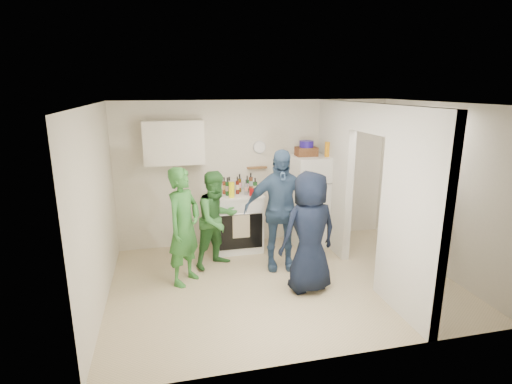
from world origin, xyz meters
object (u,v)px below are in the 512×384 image
fridge (311,200)px  person_denim (280,210)px  person_green_center (217,219)px  person_nook (407,207)px  stove (237,221)px  person_navy (309,232)px  blue_bowl (307,144)px  person_green_left (184,226)px  yellow_cup_stack_top (327,149)px  wicker_basket (306,152)px

fridge → person_denim: bearing=-134.5°
person_green_center → fridge: bearing=-11.4°
fridge → person_green_center: bearing=-161.9°
person_denim → person_nook: bearing=-4.7°
stove → person_navy: bearing=-67.2°
blue_bowl → person_green_center: 2.02m
person_green_left → person_navy: person_green_left is taller
person_denim → person_green_center: bearing=170.9°
stove → yellow_cup_stack_top: yellow_cup_stack_top is taller
person_green_left → person_nook: 3.33m
wicker_basket → person_denim: size_ratio=0.19×
yellow_cup_stack_top → person_navy: 1.93m
person_navy → person_nook: bearing=-178.0°
person_nook → person_green_left: bearing=-86.1°
blue_bowl → person_green_center: blue_bowl is taller
stove → wicker_basket: (1.22, 0.02, 1.15)m
wicker_basket → yellow_cup_stack_top: bearing=-25.1°
yellow_cup_stack_top → person_denim: person_denim is taller
yellow_cup_stack_top → person_green_left: size_ratio=0.15×
person_denim → person_navy: person_denim is taller
stove → person_navy: size_ratio=0.59×
fridge → person_nook: person_nook is taller
person_green_center → wicker_basket: bearing=-8.8°
fridge → blue_bowl: size_ratio=6.53×
blue_bowl → person_navy: bearing=-107.7°
person_green_center → person_navy: bearing=-72.7°
person_denim → person_navy: 0.80m
person_green_left → person_navy: size_ratio=1.01×
blue_bowl → person_denim: person_denim is taller
wicker_basket → person_nook: size_ratio=0.18×
person_green_center → person_denim: bearing=-45.8°
yellow_cup_stack_top → person_nook: 1.59m
stove → fridge: (1.32, -0.03, 0.29)m
person_green_left → person_nook: (3.32, -0.22, 0.13)m
person_denim → blue_bowl: bearing=58.0°
fridge → person_nook: 1.64m
person_green_center → person_navy: (1.10, -1.04, 0.08)m
person_green_center → person_denim: person_denim is taller
person_denim → yellow_cup_stack_top: bearing=42.4°
person_green_center → yellow_cup_stack_top: bearing=-16.1°
wicker_basket → person_green_left: bearing=-153.8°
yellow_cup_stack_top → person_denim: size_ratio=0.14×
person_green_left → person_denim: (1.43, 0.17, 0.09)m
wicker_basket → blue_bowl: (0.00, 0.00, 0.13)m
wicker_basket → person_green_center: 1.96m
blue_bowl → person_nook: bearing=-47.7°
yellow_cup_stack_top → person_denim: (-1.04, -0.73, -0.77)m
person_green_left → person_denim: size_ratio=0.91×
fridge → wicker_basket: 0.87m
person_green_center → person_navy: size_ratio=0.91×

